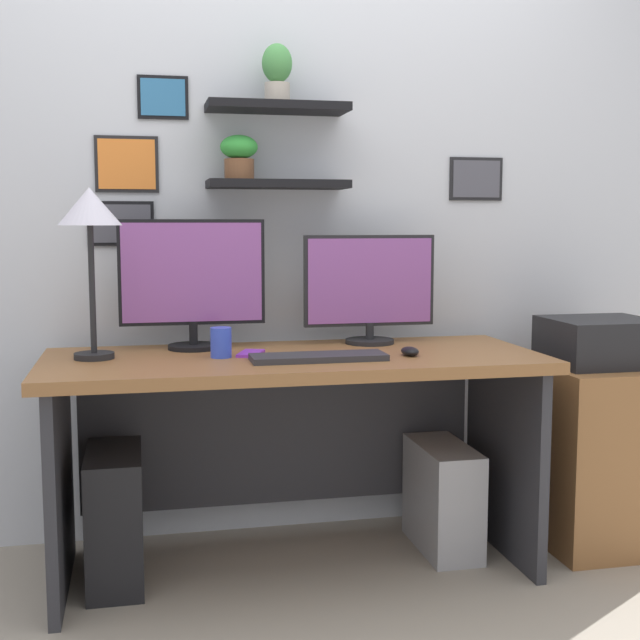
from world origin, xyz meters
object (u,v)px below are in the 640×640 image
cell_phone (251,353)px  drawer_cabinet (596,453)px  desk_lamp (90,218)px  computer_tower_right (443,497)px  computer_tower_left (115,517)px  desk (291,412)px  pen_cup (221,342)px  keyboard (319,357)px  monitor_right (369,287)px  computer_mouse (410,351)px  monitor_left (192,280)px  printer (600,342)px

cell_phone → drawer_cabinet: 1.36m
desk_lamp → drawer_cabinet: size_ratio=0.83×
computer_tower_right → computer_tower_left: bearing=-178.2°
drawer_cabinet → computer_tower_right: (-0.59, 0.04, -0.14)m
desk → drawer_cabinet: (1.15, -0.04, -0.20)m
cell_phone → pen_cup: (-0.10, -0.03, 0.05)m
keyboard → desk_lamp: 0.86m
desk → drawer_cabinet: desk is taller
monitor_right → computer_tower_right: monitor_right is taller
desk → computer_tower_right: size_ratio=4.16×
keyboard → drawer_cabinet: keyboard is taller
keyboard → pen_cup: bearing=157.7°
computer_mouse → cell_phone: size_ratio=0.64×
desk → monitor_right: monitor_right is taller
desk → computer_mouse: computer_mouse is taller
desk_lamp → computer_tower_right: bearing=0.2°
keyboard → cell_phone: (-0.20, 0.16, -0.01)m
desk_lamp → cell_phone: size_ratio=3.97×
monitor_left → desk_lamp: (-0.33, -0.16, 0.21)m
monitor_left → drawer_cabinet: bearing=-7.7°
drawer_cabinet → printer: size_ratio=1.77×
computer_tower_left → printer: bearing=-0.3°
pen_cup → computer_tower_right: (0.81, 0.06, -0.61)m
drawer_cabinet → keyboard: bearing=-172.6°
monitor_right → computer_tower_left: 1.20m
computer_tower_left → computer_mouse: bearing=-7.2°
desk → monitor_left: (-0.32, 0.16, 0.45)m
monitor_left → printer: (1.47, -0.20, -0.24)m
monitor_right → cell_phone: bearing=-158.5°
desk_lamp → pen_cup: (0.41, -0.06, -0.41)m
desk_lamp → printer: 1.86m
drawer_cabinet → computer_tower_left: size_ratio=1.52×
pen_cup → computer_mouse: bearing=-9.0°
desk → computer_tower_right: 0.66m
pen_cup → computer_tower_right: pen_cup is taller
monitor_right → computer_mouse: size_ratio=5.44×
cell_phone → printer: 1.29m
printer → computer_tower_left: 1.83m
monitor_right → printer: size_ratio=1.29×
desk_lamp → pen_cup: size_ratio=5.56×
monitor_left → computer_tower_right: monitor_left is taller
computer_tower_left → keyboard: bearing=-12.8°
keyboard → computer_tower_right: 0.78m
keyboard → printer: printer is taller
monitor_left → computer_mouse: monitor_left is taller
cell_phone → computer_tower_right: 0.90m
keyboard → computer_mouse: computer_mouse is taller
monitor_right → computer_tower_right: bearing=-32.6°
drawer_cabinet → computer_mouse: bearing=-171.5°
keyboard → cell_phone: bearing=142.0°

